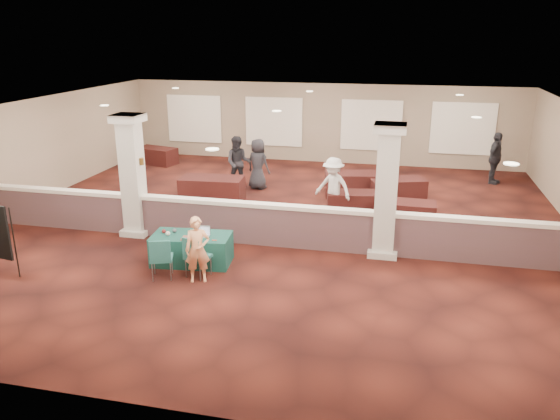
% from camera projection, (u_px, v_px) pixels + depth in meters
% --- Properties ---
extents(ground, '(16.00, 16.00, 0.00)m').
position_uv_depth(ground, '(277.00, 225.00, 15.32)').
color(ground, '#4B1A12').
rests_on(ground, ground).
extents(wall_back, '(16.00, 0.04, 3.20)m').
position_uv_depth(wall_back, '(322.00, 123.00, 22.23)').
color(wall_back, gray).
rests_on(wall_back, ground).
extents(wall_front, '(16.00, 0.04, 3.20)m').
position_uv_depth(wall_front, '(142.00, 308.00, 7.41)').
color(wall_front, gray).
rests_on(wall_front, ground).
extents(wall_left, '(0.04, 16.00, 3.20)m').
position_uv_depth(wall_left, '(20.00, 155.00, 16.52)').
color(wall_left, gray).
rests_on(wall_left, ground).
extents(ceiling, '(16.00, 16.00, 0.02)m').
position_uv_depth(ceiling, '(277.00, 110.00, 14.32)').
color(ceiling, white).
rests_on(ceiling, wall_back).
extents(partition_wall, '(15.60, 0.28, 1.10)m').
position_uv_depth(partition_wall, '(263.00, 223.00, 13.75)').
color(partition_wall, brown).
rests_on(partition_wall, ground).
extents(column_left, '(0.72, 0.72, 3.20)m').
position_uv_depth(column_left, '(133.00, 174.00, 14.16)').
color(column_left, beige).
rests_on(column_left, ground).
extents(column_right, '(0.72, 0.72, 3.20)m').
position_uv_depth(column_right, '(386.00, 190.00, 12.78)').
color(column_right, beige).
rests_on(column_right, ground).
extents(sconce_left, '(0.12, 0.12, 0.18)m').
position_uv_depth(sconce_left, '(121.00, 160.00, 14.11)').
color(sconce_left, brown).
rests_on(sconce_left, column_left).
extents(sconce_right, '(0.12, 0.12, 0.18)m').
position_uv_depth(sconce_right, '(141.00, 161.00, 13.99)').
color(sconce_right, brown).
rests_on(sconce_right, column_left).
extents(near_table, '(1.89, 1.08, 0.69)m').
position_uv_depth(near_table, '(192.00, 249.00, 12.72)').
color(near_table, '#103E38').
rests_on(near_table, ground).
extents(conf_chair_main, '(0.59, 0.59, 0.95)m').
position_uv_depth(conf_chair_main, '(195.00, 254.00, 11.89)').
color(conf_chair_main, '#206058').
rests_on(conf_chair_main, ground).
extents(conf_chair_side, '(0.60, 0.60, 0.94)m').
position_uv_depth(conf_chair_side, '(161.00, 256.00, 11.81)').
color(conf_chair_side, '#206058').
rests_on(conf_chair_side, ground).
extents(woman, '(0.62, 0.51, 1.46)m').
position_uv_depth(woman, '(198.00, 250.00, 11.68)').
color(woman, '#FFB06E').
rests_on(woman, ground).
extents(far_table_front_left, '(2.04, 1.14, 0.80)m').
position_uv_depth(far_table_front_left, '(212.00, 190.00, 17.27)').
color(far_table_front_left, black).
rests_on(far_table_front_left, ground).
extents(far_table_front_center, '(1.71, 1.06, 0.65)m').
position_uv_depth(far_table_front_center, '(354.00, 203.00, 16.24)').
color(far_table_front_center, black).
rests_on(far_table_front_center, ground).
extents(far_table_front_right, '(1.65, 0.86, 0.66)m').
position_uv_depth(far_table_front_right, '(406.00, 213.00, 15.28)').
color(far_table_front_right, black).
rests_on(far_table_front_right, ground).
extents(far_table_back_left, '(1.79, 1.20, 0.66)m').
position_uv_depth(far_table_back_left, '(157.00, 156.00, 22.28)').
color(far_table_back_left, black).
rests_on(far_table_back_left, ground).
extents(far_table_back_center, '(2.01, 1.28, 0.76)m').
position_uv_depth(far_table_back_center, '(354.00, 184.00, 17.99)').
color(far_table_back_center, black).
rests_on(far_table_back_center, ground).
extents(far_table_back_right, '(1.91, 1.36, 0.70)m').
position_uv_depth(far_table_back_right, '(397.00, 189.00, 17.49)').
color(far_table_back_right, black).
rests_on(far_table_back_right, ground).
extents(attendee_a, '(0.94, 0.64, 1.81)m').
position_uv_depth(attendee_a, '(238.00, 163.00, 18.62)').
color(attendee_a, black).
rests_on(attendee_a, ground).
extents(attendee_b, '(1.22, 0.87, 1.73)m').
position_uv_depth(attendee_b, '(333.00, 187.00, 15.88)').
color(attendee_b, beige).
rests_on(attendee_b, ground).
extents(attendee_c, '(0.94, 1.19, 1.84)m').
position_uv_depth(attendee_c, '(495.00, 158.00, 19.21)').
color(attendee_c, black).
rests_on(attendee_c, ground).
extents(attendee_d, '(0.96, 0.72, 1.73)m').
position_uv_depth(attendee_d, '(258.00, 164.00, 18.61)').
color(attendee_d, black).
rests_on(attendee_d, ground).
extents(laptop_base, '(0.33, 0.25, 0.02)m').
position_uv_depth(laptop_base, '(203.00, 236.00, 12.53)').
color(laptop_base, '#BCBCC1').
rests_on(laptop_base, near_table).
extents(laptop_screen, '(0.31, 0.04, 0.21)m').
position_uv_depth(laptop_screen, '(204.00, 230.00, 12.60)').
color(laptop_screen, '#BCBCC1').
rests_on(laptop_screen, near_table).
extents(screen_glow, '(0.28, 0.03, 0.18)m').
position_uv_depth(screen_glow, '(203.00, 230.00, 12.59)').
color(screen_glow, silver).
rests_on(screen_glow, near_table).
extents(knitting, '(0.41, 0.32, 0.03)m').
position_uv_depth(knitting, '(190.00, 238.00, 12.37)').
color(knitting, '#B03A1C').
rests_on(knitting, near_table).
extents(yarn_cream, '(0.10, 0.10, 0.10)m').
position_uv_depth(yarn_cream, '(168.00, 233.00, 12.56)').
color(yarn_cream, beige).
rests_on(yarn_cream, near_table).
extents(yarn_red, '(0.10, 0.10, 0.10)m').
position_uv_depth(yarn_red, '(164.00, 231.00, 12.72)').
color(yarn_red, maroon).
rests_on(yarn_red, near_table).
extents(yarn_grey, '(0.10, 0.10, 0.10)m').
position_uv_depth(yarn_grey, '(175.00, 231.00, 12.75)').
color(yarn_grey, '#4A4A4F').
rests_on(yarn_grey, near_table).
extents(scissors, '(0.12, 0.04, 0.01)m').
position_uv_depth(scissors, '(214.00, 240.00, 12.28)').
color(scissors, red).
rests_on(scissors, near_table).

